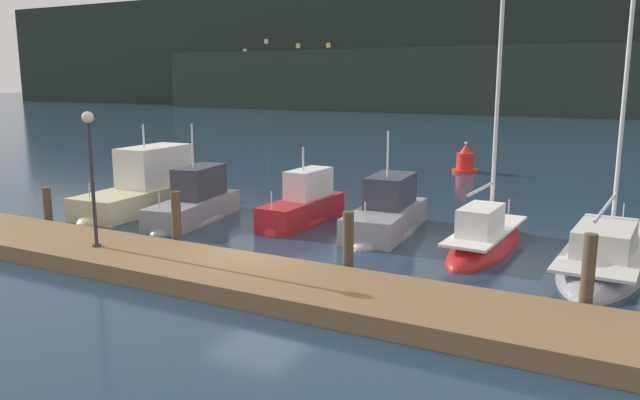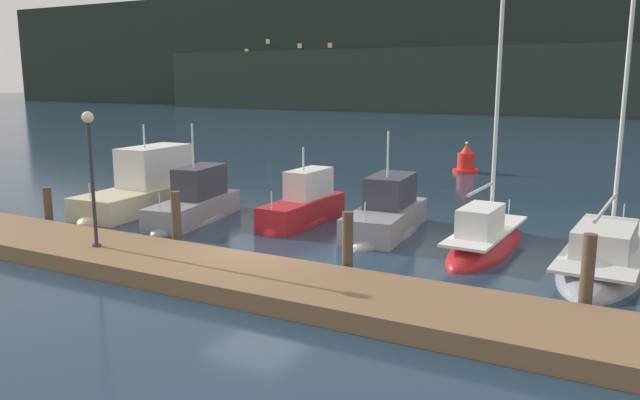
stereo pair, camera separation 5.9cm
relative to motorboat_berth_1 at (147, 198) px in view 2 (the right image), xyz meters
name	(u,v)px [view 2 (the right image)]	position (x,y,z in m)	size (l,w,h in m)	color
ground_plane	(257,264)	(8.19, -4.32, -0.42)	(400.00, 400.00, 0.00)	#1E3347
dock	(219,273)	(8.19, -6.04, -0.20)	(23.19, 2.80, 0.45)	brown
mooring_pile_0	(48,209)	(-0.27, -4.39, 0.32)	(0.28, 0.28, 1.49)	#4C3D2D
mooring_pile_1	(176,222)	(5.37, -4.39, 0.49)	(0.28, 0.28, 1.84)	#4C3D2D
mooring_pile_2	(348,246)	(11.01, -4.39, 0.48)	(0.28, 0.28, 1.81)	#4C3D2D
mooring_pile_3	(587,278)	(16.65, -4.39, 0.53)	(0.28, 0.28, 1.90)	#4C3D2D
motorboat_berth_1	(147,198)	(0.00, 0.00, 0.00)	(2.67, 6.97, 4.03)	beige
motorboat_berth_2	(195,210)	(3.08, -0.78, -0.05)	(2.41, 5.30, 4.01)	gray
motorboat_berth_3	(303,213)	(6.76, 0.74, -0.08)	(1.49, 4.65, 3.29)	red
motorboat_berth_4	(386,222)	(9.90, 0.91, -0.09)	(2.33, 5.33, 3.96)	gray
sailboat_berth_5	(485,244)	(13.39, 0.26, -0.25)	(1.82, 5.85, 9.10)	red
sailboat_berth_6	(607,257)	(16.75, 0.61, -0.30)	(2.74, 8.49, 13.08)	gray
channel_buoy	(466,161)	(8.55, 15.72, 0.18)	(1.44, 1.44, 1.69)	red
dock_lamppost	(90,157)	(4.04, -6.23, 2.57)	(0.32, 0.32, 3.78)	#2D2D33
hillside_backdrop	(596,49)	(8.68, 84.29, 8.92)	(240.00, 23.00, 20.30)	#1E2823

